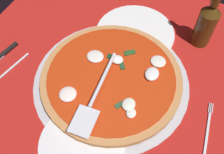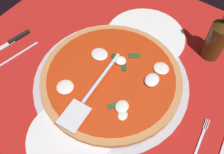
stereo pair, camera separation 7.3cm
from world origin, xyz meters
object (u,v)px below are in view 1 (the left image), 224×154
Objects in this scene: place_setting_near at (218,145)px; pizza at (112,77)px; dinner_plate_right at (135,33)px; pizza_server at (95,95)px; dinner_plate_left at (82,144)px; beer_bottle at (207,23)px; place_setting_far at (0,68)px.

pizza is at bearing 72.26° from place_setting_near.
dinner_plate_right is 19.90cm from pizza.
place_setting_near is at bearing 89.45° from pizza_server.
pizza_server reaches higher than dinner_plate_left.
dinner_plate_right is at bearing 2.78° from pizza.
beer_bottle is (31.54, 13.00, 8.23)cm from place_setting_near.
dinner_plate_right is 1.15× the size of place_setting_near.
pizza is 1.80× the size of place_setting_near.
dinner_plate_left is 0.53× the size of pizza.
place_setting_near is (2.23, -32.86, -4.21)cm from pizza_server.
place_setting_far is 62.81cm from beer_bottle.
pizza is 32.59cm from place_setting_near.
pizza_server is 31.67cm from place_setting_far.
pizza_server is at bearing -179.95° from dinner_plate_right.
place_setting_near is at bearing -101.26° from pizza.
place_setting_far is at bearing -91.40° from pizza_server.
pizza_server is at bearing 173.78° from pizza.
place_setting_far is (-30.07, 31.32, -0.15)cm from dinner_plate_right.
place_setting_far reaches higher than dinner_plate_left.
pizza_server is 39.39cm from beer_bottle.
dinner_plate_left is at bearing 5.77° from pizza_server.
dinner_plate_right is 1.08× the size of beer_bottle.
beer_bottle reaches higher than dinner_plate_left.
pizza is 32.19cm from beer_bottle.
dinner_plate_left is 0.82× the size of pizza_server.
pizza_server reaches higher than dinner_plate_right.
pizza_server is (11.84, 2.13, 4.05)cm from dinner_plate_left.
dinner_plate_left and dinner_plate_right have the same top height.
place_setting_far is at bearing 124.68° from beer_bottle.
pizza is 1.53× the size of pizza_server.
pizza reaches higher than place_setting_far.
dinner_plate_right is 43.42cm from place_setting_far.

